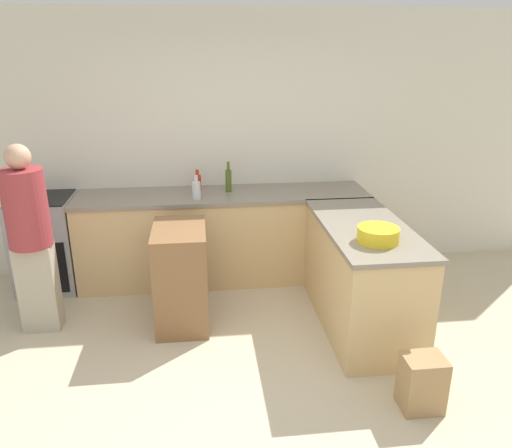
{
  "coord_description": "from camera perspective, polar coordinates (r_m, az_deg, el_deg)",
  "views": [
    {
      "loc": [
        -0.23,
        -2.87,
        2.34
      ],
      "look_at": [
        0.21,
        0.89,
        0.97
      ],
      "focal_mm": 35.0,
      "sensor_mm": 36.0,
      "label": 1
    }
  ],
  "objects": [
    {
      "name": "olive_oil_bottle",
      "position": [
        5.08,
        -3.16,
        5.07
      ],
      "size": [
        0.06,
        0.06,
        0.31
      ],
      "color": "#475B1E",
      "rests_on": "counter_back"
    },
    {
      "name": "wall_back",
      "position": [
        5.3,
        -4.14,
        8.99
      ],
      "size": [
        8.0,
        0.06,
        2.7
      ],
      "color": "silver",
      "rests_on": "ground_plane"
    },
    {
      "name": "person_by_range",
      "position": [
        4.49,
        -24.41,
        -1.08
      ],
      "size": [
        0.34,
        0.34,
        1.62
      ],
      "color": "#ADA38E",
      "rests_on": "ground_plane"
    },
    {
      "name": "range_oven",
      "position": [
        5.43,
        -22.73,
        -1.98
      ],
      "size": [
        0.58,
        0.64,
        0.94
      ],
      "color": "#99999E",
      "rests_on": "ground_plane"
    },
    {
      "name": "mixing_bowl",
      "position": [
        3.89,
        13.79,
        -1.18
      ],
      "size": [
        0.32,
        0.32,
        0.12
      ],
      "color": "yellow",
      "rests_on": "counter_peninsula"
    },
    {
      "name": "counter_back",
      "position": [
        5.2,
        -3.72,
        -1.36
      ],
      "size": [
        2.95,
        0.68,
        0.93
      ],
      "color": "#D6B27A",
      "rests_on": "ground_plane"
    },
    {
      "name": "paper_bag",
      "position": [
        3.69,
        18.43,
        -16.85
      ],
      "size": [
        0.28,
        0.23,
        0.39
      ],
      "color": "#A88456",
      "rests_on": "ground_plane"
    },
    {
      "name": "counter_peninsula",
      "position": [
        4.42,
        11.94,
        -5.76
      ],
      "size": [
        0.69,
        1.55,
        0.93
      ],
      "color": "#D6B27A",
      "rests_on": "ground_plane"
    },
    {
      "name": "vinegar_bottle_clear",
      "position": [
        4.87,
        -6.84,
        3.93
      ],
      "size": [
        0.08,
        0.08,
        0.23
      ],
      "color": "silver",
      "rests_on": "counter_back"
    },
    {
      "name": "island_table",
      "position": [
        4.41,
        -8.55,
        -5.91
      ],
      "size": [
        0.45,
        0.68,
        0.89
      ],
      "color": "brown",
      "rests_on": "ground_plane"
    },
    {
      "name": "hot_sauce_bottle",
      "position": [
        5.17,
        -6.7,
        4.78
      ],
      "size": [
        0.07,
        0.07,
        0.21
      ],
      "color": "red",
      "rests_on": "counter_back"
    },
    {
      "name": "ground_plane",
      "position": [
        3.71,
        -1.77,
        -19.27
      ],
      "size": [
        14.0,
        14.0,
        0.0
      ],
      "primitive_type": "plane",
      "color": "beige"
    }
  ]
}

